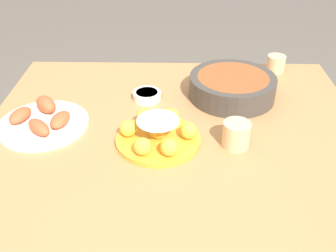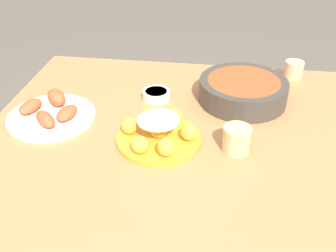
% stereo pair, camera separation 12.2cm
% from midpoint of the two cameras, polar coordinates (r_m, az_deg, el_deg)
% --- Properties ---
extents(dining_table, '(1.25, 1.07, 0.71)m').
position_cam_midpoint_polar(dining_table, '(1.31, 3.93, -4.07)').
color(dining_table, '#A87547').
rests_on(dining_table, ground_plane).
extents(cake_plate, '(0.26, 0.26, 0.09)m').
position_cam_midpoint_polar(cake_plate, '(1.20, 1.49, -1.08)').
color(cake_plate, gold).
rests_on(cake_plate, dining_table).
extents(serving_bowl, '(0.31, 0.31, 0.08)m').
position_cam_midpoint_polar(serving_bowl, '(1.45, 13.21, 5.03)').
color(serving_bowl, '#3D3833').
rests_on(serving_bowl, dining_table).
extents(sauce_bowl, '(0.10, 0.10, 0.03)m').
position_cam_midpoint_polar(sauce_bowl, '(1.44, 0.70, 4.54)').
color(sauce_bowl, silver).
rests_on(sauce_bowl, dining_table).
extents(seafood_platter, '(0.29, 0.29, 0.06)m').
position_cam_midpoint_polar(seafood_platter, '(1.36, -14.20, 1.78)').
color(seafood_platter, silver).
rests_on(seafood_platter, dining_table).
extents(cup_near, '(0.08, 0.08, 0.08)m').
position_cam_midpoint_polar(cup_near, '(1.19, 12.85, -2.00)').
color(cup_near, '#DBB27F').
rests_on(cup_near, dining_table).
extents(cup_far, '(0.07, 0.07, 0.07)m').
position_cam_midpoint_polar(cup_far, '(1.69, 19.80, 7.68)').
color(cup_far, '#DBB27F').
rests_on(cup_far, dining_table).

